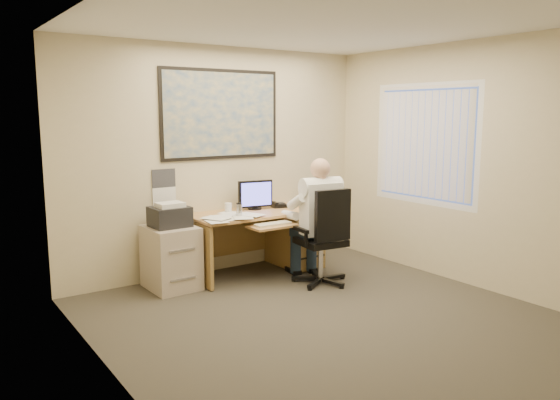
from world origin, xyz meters
TOP-DOWN VIEW (x-y plane):
  - room_shell at (0.00, 0.00)m, footprint 4.00×4.50m
  - desk at (0.60, 1.90)m, footprint 1.60×0.97m
  - world_map at (0.02, 2.23)m, footprint 1.56×0.03m
  - wall_calendar at (-0.73, 2.24)m, footprint 0.28×0.01m
  - window_blinds at (1.97, 0.80)m, footprint 0.06×1.40m
  - filing_cabinet at (-0.81, 1.91)m, footprint 0.51×0.61m
  - office_chair at (0.66, 1.06)m, footprint 0.73×0.73m
  - person at (0.66, 1.14)m, footprint 0.73×0.94m

SIDE VIEW (x-z plane):
  - office_chair at x=0.66m, z-range -0.23..0.87m
  - filing_cabinet at x=-0.81m, z-range -0.07..0.89m
  - desk at x=0.60m, z-range -0.11..0.99m
  - person at x=0.66m, z-range 0.00..1.42m
  - wall_calendar at x=-0.73m, z-range 0.87..1.29m
  - room_shell at x=0.00m, z-range 0.00..2.70m
  - window_blinds at x=1.97m, z-range 0.90..2.20m
  - world_map at x=0.02m, z-range 1.37..2.43m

